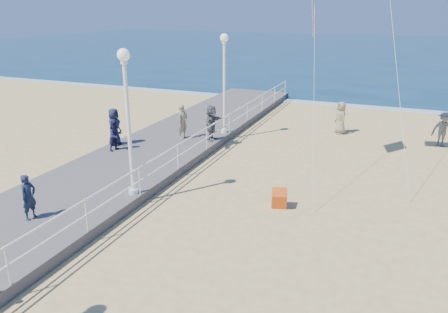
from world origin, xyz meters
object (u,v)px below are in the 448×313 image
at_px(beach_walker_a, 443,129).
at_px(beach_walker_c, 341,118).
at_px(spectator_6, 183,122).
at_px(box_kite, 279,200).
at_px(lamp_post_mid, 127,108).
at_px(spectator_4, 114,127).
at_px(spectator_7, 116,135).
at_px(spectator_0, 29,197).
at_px(spectator_5, 212,123).
at_px(lamp_post_far, 224,74).

bearing_deg(beach_walker_a, beach_walker_c, 151.70).
xyz_separation_m(spectator_6, beach_walker_c, (7.37, 5.56, -0.38)).
relative_size(beach_walker_c, box_kite, 3.14).
relative_size(lamp_post_mid, beach_walker_c, 2.83).
relative_size(spectator_4, beach_walker_a, 0.98).
distance_m(spectator_6, beach_walker_c, 9.24).
bearing_deg(beach_walker_c, lamp_post_mid, -56.80).
bearing_deg(spectator_4, spectator_7, -150.14).
bearing_deg(spectator_6, lamp_post_mid, -155.77).
bearing_deg(spectator_0, spectator_7, 14.77).
bearing_deg(beach_walker_a, spectator_0, -153.16).
bearing_deg(spectator_0, spectator_4, 17.43).
height_order(beach_walker_a, beach_walker_c, beach_walker_a).
bearing_deg(beach_walker_a, spectator_5, -179.50).
relative_size(spectator_0, spectator_7, 1.03).
distance_m(spectator_0, box_kite, 8.61).
relative_size(spectator_0, box_kite, 2.56).
bearing_deg(spectator_6, lamp_post_far, -28.80).
height_order(spectator_5, box_kite, spectator_5).
xyz_separation_m(lamp_post_mid, spectator_7, (-3.69, 4.14, -2.52)).
bearing_deg(lamp_post_mid, box_kite, 18.48).
bearing_deg(spectator_5, spectator_0, 168.02).
distance_m(lamp_post_mid, beach_walker_c, 14.21).
bearing_deg(spectator_4, spectator_5, -66.87).
height_order(lamp_post_far, spectator_7, lamp_post_far).
bearing_deg(spectator_4, box_kite, -117.05).
distance_m(spectator_6, spectator_7, 3.66).
bearing_deg(beach_walker_a, lamp_post_far, 173.45).
xyz_separation_m(spectator_4, spectator_5, (4.18, 2.60, -0.01)).
relative_size(lamp_post_far, beach_walker_c, 2.83).
bearing_deg(spectator_7, spectator_6, -18.39).
bearing_deg(spectator_4, beach_walker_a, -73.36).
bearing_deg(box_kite, spectator_0, -162.77).
distance_m(lamp_post_far, spectator_0, 12.42).
distance_m(spectator_5, beach_walker_a, 12.14).
height_order(spectator_7, beach_walker_c, spectator_7).
distance_m(spectator_4, spectator_6, 3.52).
relative_size(spectator_6, beach_walker_c, 0.97).
distance_m(spectator_7, beach_walker_a, 16.83).
relative_size(spectator_5, beach_walker_a, 0.97).
bearing_deg(spectator_0, lamp_post_far, -8.08).
bearing_deg(beach_walker_a, spectator_7, -173.92).
xyz_separation_m(spectator_5, beach_walker_a, (11.19, 4.70, -0.37)).
bearing_deg(lamp_post_mid, spectator_0, -123.45).
height_order(spectator_6, beach_walker_c, spectator_6).
relative_size(lamp_post_mid, beach_walker_a, 2.78).
bearing_deg(box_kite, spectator_5, 116.25).
distance_m(lamp_post_mid, spectator_0, 4.38).
xyz_separation_m(spectator_0, spectator_5, (1.91, 10.44, 0.16)).
relative_size(lamp_post_far, spectator_4, 2.83).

